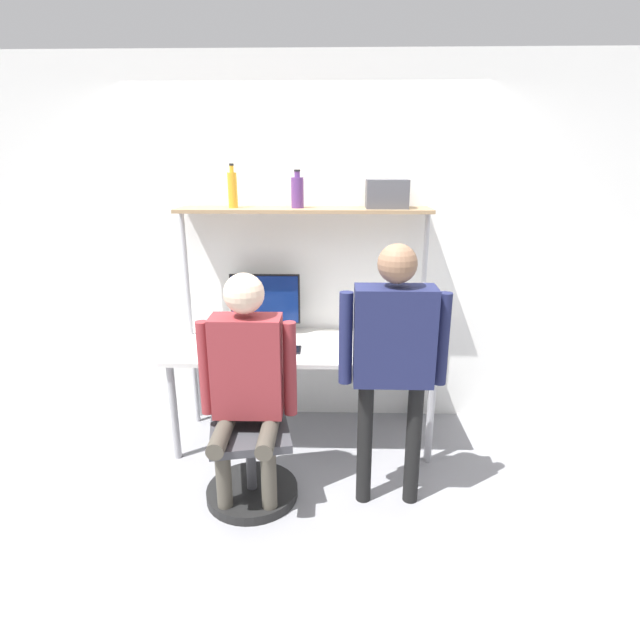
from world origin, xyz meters
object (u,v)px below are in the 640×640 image
at_px(cell_phone, 296,350).
at_px(person_standing, 394,346).
at_px(office_chair, 250,452).
at_px(bottle_amber, 233,189).
at_px(storage_box, 387,194).
at_px(monitor, 265,303).
at_px(bottle_purple, 297,192).
at_px(laptop, 253,341).
at_px(person_seated, 247,373).

bearing_deg(cell_phone, person_standing, -45.98).
relative_size(office_chair, bottle_amber, 3.10).
distance_m(office_chair, storage_box, 1.93).
relative_size(monitor, bottle_purple, 2.02).
height_order(bottle_amber, storage_box, bottle_amber).
distance_m(monitor, laptop, 0.39).
height_order(person_seated, person_standing, person_standing).
bearing_deg(monitor, storage_box, -1.42).
distance_m(person_standing, bottle_purple, 1.35).
xyz_separation_m(person_seated, bottle_amber, (-0.21, 0.93, 0.97)).
xyz_separation_m(bottle_purple, storage_box, (0.61, 0.00, -0.01)).
relative_size(monitor, person_seated, 0.37).
bearing_deg(person_seated, person_standing, -0.38).
distance_m(laptop, bottle_purple, 1.07).
xyz_separation_m(monitor, office_chair, (0.01, -0.90, -0.70)).
bearing_deg(person_seated, bottle_purple, 75.60).
xyz_separation_m(office_chair, bottle_purple, (0.25, 0.88, 1.50)).
distance_m(bottle_purple, storage_box, 0.61).
distance_m(cell_phone, bottle_purple, 1.09).
height_order(cell_phone, storage_box, storage_box).
relative_size(laptop, office_chair, 0.35).
xyz_separation_m(monitor, storage_box, (0.87, -0.02, 0.79)).
distance_m(person_seated, person_standing, 0.84).
relative_size(bottle_amber, storage_box, 1.04).
distance_m(monitor, office_chair, 1.14).
xyz_separation_m(laptop, storage_box, (0.91, 0.32, 0.97)).
bearing_deg(bottle_amber, person_seated, -77.25).
relative_size(monitor, bottle_amber, 1.75).
bearing_deg(cell_phone, person_seated, -111.15).
bearing_deg(bottle_purple, cell_phone, -90.59).
distance_m(cell_phone, person_seated, 0.66).
xyz_separation_m(person_standing, bottle_purple, (-0.59, 0.93, 0.78)).
distance_m(office_chair, person_seated, 0.55).
xyz_separation_m(monitor, person_seated, (0.01, -0.95, -0.15)).
bearing_deg(person_seated, laptop, 95.34).
bearing_deg(office_chair, bottle_purple, 74.41).
xyz_separation_m(person_seated, person_standing, (0.83, -0.01, 0.17)).
relative_size(cell_phone, office_chair, 0.16).
distance_m(cell_phone, bottle_amber, 1.19).
bearing_deg(person_standing, bottle_amber, 138.01).
bearing_deg(monitor, bottle_amber, -173.75).
bearing_deg(storage_box, office_chair, -134.28).
bearing_deg(monitor, cell_phone, -53.94).
height_order(laptop, bottle_amber, bottle_amber).
height_order(cell_phone, bottle_amber, bottle_amber).
bearing_deg(office_chair, storage_box, 45.72).
height_order(laptop, bottle_purple, bottle_purple).
bearing_deg(laptop, person_seated, -84.66).
bearing_deg(laptop, person_standing, -34.89).
bearing_deg(monitor, person_standing, -48.62).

